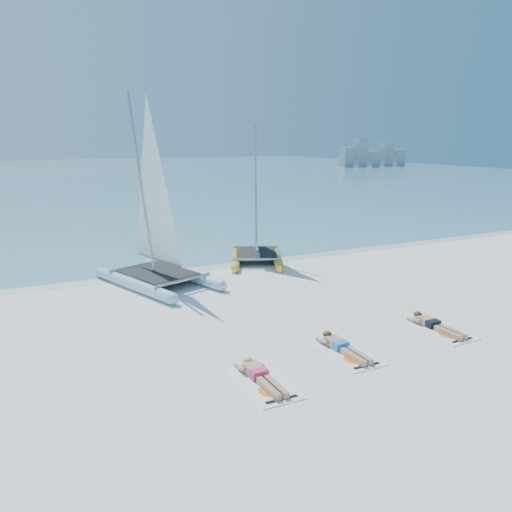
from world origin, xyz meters
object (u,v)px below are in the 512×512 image
at_px(catamaran_yellow, 256,216).
at_px(sunbather_b, 342,346).
at_px(towel_b, 347,353).
at_px(sunbather_c, 434,324).
at_px(towel_c, 439,330).
at_px(sunbather_a, 260,375).
at_px(towel_a, 264,383).
at_px(catamaran_blue, 154,227).

height_order(catamaran_yellow, sunbather_b, catamaran_yellow).
distance_m(catamaran_yellow, towel_b, 10.05).
bearing_deg(sunbather_c, towel_c, -90.00).
height_order(sunbather_a, sunbather_b, same).
relative_size(sunbather_a, sunbather_c, 1.00).
xyz_separation_m(catamaran_yellow, towel_a, (-4.77, -10.05, -1.81)).
bearing_deg(towel_c, sunbather_c, 90.00).
relative_size(towel_c, sunbather_c, 1.07).
bearing_deg(sunbather_a, towel_a, -90.00).
xyz_separation_m(sunbather_a, towel_b, (2.42, 0.26, -0.11)).
height_order(towel_a, sunbather_b, sunbather_b).
xyz_separation_m(towel_a, towel_b, (2.42, 0.45, 0.00)).
distance_m(catamaran_blue, sunbather_c, 9.48).
xyz_separation_m(towel_b, sunbather_b, (0.00, 0.19, 0.11)).
distance_m(catamaran_yellow, towel_a, 11.27).
bearing_deg(towel_b, sunbather_a, -173.89).
bearing_deg(towel_a, sunbather_a, 90.00).
bearing_deg(catamaran_yellow, towel_c, -60.92).
relative_size(catamaran_yellow, towel_c, 3.12).
bearing_deg(towel_b, sunbather_b, 90.00).
distance_m(catamaran_blue, sunbather_b, 8.19).
relative_size(sunbather_a, sunbather_b, 1.00).
bearing_deg(catamaran_blue, sunbather_c, -72.55).
bearing_deg(sunbather_b, sunbather_a, -169.45).
distance_m(towel_b, sunbather_b, 0.22).
relative_size(towel_a, sunbather_a, 1.07).
bearing_deg(sunbather_c, catamaran_blue, 126.36).
xyz_separation_m(towel_c, sunbather_c, (0.00, 0.19, 0.11)).
relative_size(towel_a, towel_c, 1.00).
bearing_deg(catamaran_yellow, sunbather_a, -91.14).
bearing_deg(towel_a, towel_c, 5.76).
relative_size(sunbather_b, sunbather_c, 1.00).
xyz_separation_m(catamaran_blue, towel_a, (0.01, -8.23, -2.01)).
bearing_deg(sunbather_b, catamaran_blue, 107.76).
distance_m(towel_b, sunbather_c, 3.09).
height_order(towel_a, sunbather_a, sunbather_a).
bearing_deg(sunbather_b, towel_a, -165.13).
relative_size(catamaran_yellow, sunbather_a, 3.34).
relative_size(towel_b, sunbather_c, 1.07).
xyz_separation_m(catamaran_yellow, towel_b, (-2.35, -9.60, -1.81)).
bearing_deg(sunbather_a, catamaran_blue, 90.05).
bearing_deg(towel_a, catamaran_blue, 90.05).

